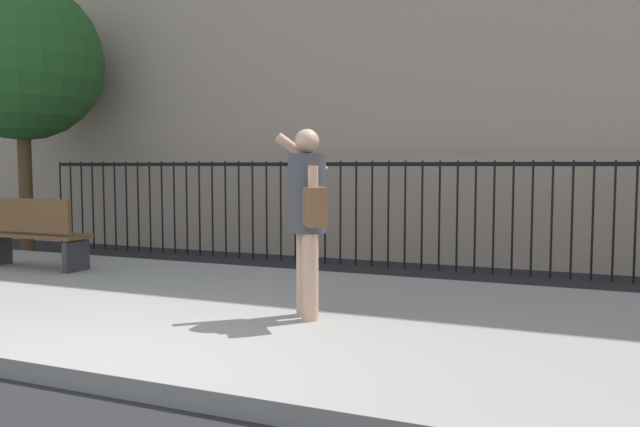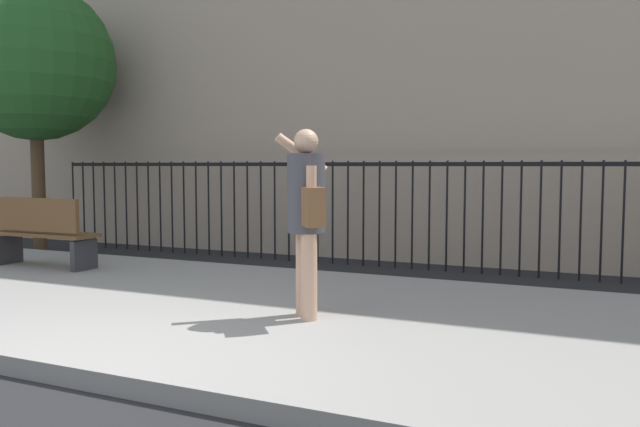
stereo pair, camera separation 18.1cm
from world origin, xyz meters
The scene contains 6 objects.
ground_plane centered at (0.00, 0.00, 0.00)m, with size 60.00×60.00×0.00m, color black.
sidewalk centered at (0.00, 2.20, 0.07)m, with size 28.00×4.40×0.15m, color gray.
iron_fence centered at (0.00, 5.90, 1.02)m, with size 12.03×0.04×1.60m.
pedestrian_on_phone centered at (0.81, 1.96, 1.14)m, with size 0.66×0.71×1.71m.
street_bench centered at (-3.72, 3.06, 0.65)m, with size 1.60×0.45×0.95m.
street_tree_near centered at (-5.90, 5.01, 3.32)m, with size 2.74×2.74×4.70m.
Camera 1 is at (3.12, -3.27, 1.53)m, focal length 35.96 mm.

